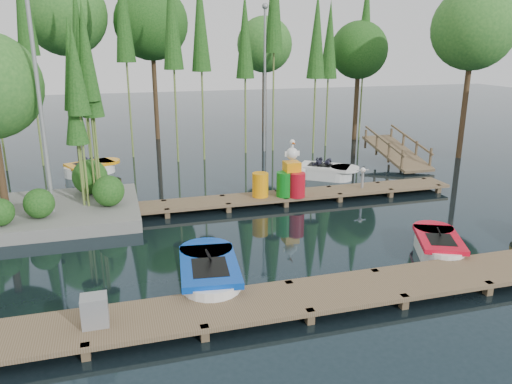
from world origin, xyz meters
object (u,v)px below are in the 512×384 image
object	(u,v)px
boat_blue	(209,275)
drum_cluster	(293,179)
boat_red	(438,246)
utility_cabinet	(95,311)
yellow_barrel	(260,185)
island	(17,119)
boat_yellow_far	(91,168)

from	to	relation	value
boat_blue	drum_cluster	world-z (taller)	drum_cluster
boat_blue	boat_red	world-z (taller)	boat_blue
boat_red	drum_cluster	xyz separation A→B (m)	(-2.22, 5.22, 0.65)
boat_red	utility_cabinet	distance (m)	8.86
utility_cabinet	yellow_barrel	bearing A→B (deg)	52.60
island	utility_cabinet	world-z (taller)	island
island	boat_red	size ratio (longest dim) A/B	2.58
boat_red	utility_cabinet	world-z (taller)	utility_cabinet
island	boat_red	xyz separation A→B (m)	(10.89, -6.17, -2.95)
boat_yellow_far	yellow_barrel	xyz separation A→B (m)	(5.78, -6.04, 0.46)
yellow_barrel	boat_blue	bearing A→B (deg)	-117.63
boat_blue	boat_yellow_far	xyz separation A→B (m)	(-2.91, 11.53, -0.02)
boat_red	drum_cluster	size ratio (longest dim) A/B	1.33
boat_red	yellow_barrel	xyz separation A→B (m)	(-3.35, 5.38, 0.49)
yellow_barrel	drum_cluster	world-z (taller)	drum_cluster
boat_red	boat_yellow_far	world-z (taller)	boat_yellow_far
island	boat_yellow_far	xyz separation A→B (m)	(1.75, 5.25, -2.93)
boat_yellow_far	yellow_barrel	distance (m)	8.37
boat_yellow_far	yellow_barrel	bearing A→B (deg)	-50.41
island	utility_cabinet	size ratio (longest dim) A/B	11.29
boat_blue	boat_yellow_far	distance (m)	11.89
boat_red	yellow_barrel	distance (m)	6.35
island	drum_cluster	xyz separation A→B (m)	(8.67, -0.94, -2.30)
boat_yellow_far	boat_blue	bearing A→B (deg)	-79.99
utility_cabinet	drum_cluster	xyz separation A→B (m)	(6.49, 6.85, 0.28)
utility_cabinet	yellow_barrel	xyz separation A→B (m)	(5.35, 7.00, 0.12)
boat_red	boat_yellow_far	xyz separation A→B (m)	(-9.13, 11.42, 0.02)
boat_red	utility_cabinet	bearing A→B (deg)	-145.63
boat_red	boat_yellow_far	bearing A→B (deg)	152.45
island	boat_yellow_far	distance (m)	6.26
boat_red	boat_yellow_far	size ratio (longest dim) A/B	0.99
island	boat_yellow_far	world-z (taller)	island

